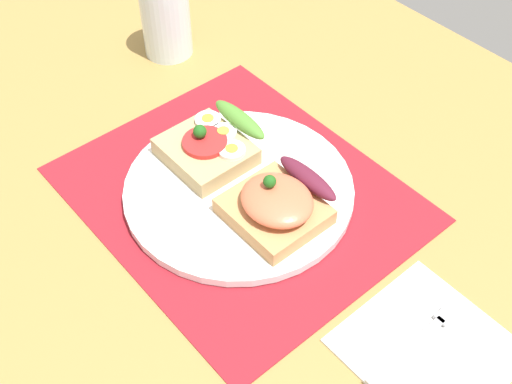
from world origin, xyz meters
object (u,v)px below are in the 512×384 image
Objects in this scene: sandwich_egg_tomato at (213,144)px; fork at (423,336)px; sandwich_salmon at (277,204)px; plate at (239,189)px; napkin at (428,347)px; drinking_glass at (166,20)px.

sandwich_egg_tomato reaches higher than fork.
sandwich_salmon reaches higher than sandwich_egg_tomato.
plate reaches higher than napkin.
plate is at bearing -177.26° from sandwich_salmon.
napkin is at bearing 2.04° from plate.
drinking_glass reaches higher than sandwich_salmon.
sandwich_salmon reaches higher than plate.
drinking_glass reaches higher than sandwich_egg_tomato.
sandwich_salmon is at bearing -16.13° from drinking_glass.
napkin is 1.09cm from fork.
sandwich_egg_tomato is at bearing 176.23° from sandwich_salmon.
sandwich_salmon reaches higher than fork.
sandwich_salmon is 20.83cm from napkin.
plate is at bearing -19.96° from drinking_glass.
fork is at bearing 165.62° from napkin.
drinking_glass is (-53.69, 8.95, 4.40)cm from fork.
drinking_glass is (-27.92, 10.14, 4.33)cm from plate.
sandwich_egg_tomato is 0.97× the size of sandwich_salmon.
drinking_glass reaches higher than plate.
drinking_glass is (-34.05, 9.85, 1.80)cm from sandwich_salmon.
sandwich_egg_tomato is 0.73× the size of fork.
drinking_glass is at bearing 163.87° from sandwich_salmon.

